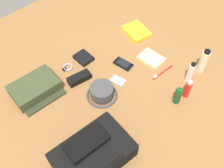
# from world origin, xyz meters

# --- Properties ---
(ground_plane) EXTENTS (2.64, 2.02, 0.02)m
(ground_plane) POSITION_xyz_m (0.00, 0.00, -0.01)
(ground_plane) COLOR olive
(ground_plane) RESTS_ON ground
(backpack) EXTENTS (0.37, 0.26, 0.13)m
(backpack) POSITION_xyz_m (0.35, 0.25, 0.06)
(backpack) COLOR black
(backpack) RESTS_ON ground_plane
(toiletry_pouch) EXTENTS (0.27, 0.22, 0.07)m
(toiletry_pouch) POSITION_xyz_m (0.34, -0.27, 0.03)
(toiletry_pouch) COLOR #384228
(toiletry_pouch) RESTS_ON ground_plane
(bucket_hat) EXTENTS (0.18, 0.18, 0.08)m
(bucket_hat) POSITION_xyz_m (0.08, -0.00, 0.03)
(bucket_hat) COLOR #404040
(bucket_hat) RESTS_ON ground_plane
(lotion_bottle) EXTENTS (0.05, 0.05, 0.17)m
(lotion_bottle) POSITION_xyz_m (-0.49, 0.26, 0.08)
(lotion_bottle) COLOR beige
(lotion_bottle) RESTS_ON ground_plane
(toothpaste_tube) EXTENTS (0.04, 0.04, 0.15)m
(toothpaste_tube) POSITION_xyz_m (-0.37, 0.26, 0.07)
(toothpaste_tube) COLOR white
(toothpaste_tube) RESTS_ON ground_plane
(sunscreen_spray) EXTENTS (0.03, 0.03, 0.13)m
(sunscreen_spray) POSITION_xyz_m (-0.27, 0.32, 0.06)
(sunscreen_spray) COLOR red
(sunscreen_spray) RESTS_ON ground_plane
(shampoo_bottle) EXTENTS (0.04, 0.04, 0.11)m
(shampoo_bottle) POSITION_xyz_m (-0.20, 0.31, 0.05)
(shampoo_bottle) COLOR #19471E
(shampoo_bottle) RESTS_ON ground_plane
(paperback_novel) EXTENTS (0.17, 0.20, 0.03)m
(paperback_novel) POSITION_xyz_m (-0.44, -0.24, 0.01)
(paperback_novel) COLOR yellow
(paperback_novel) RESTS_ON ground_plane
(cell_phone) EXTENTS (0.08, 0.13, 0.01)m
(cell_phone) POSITION_xyz_m (-0.17, -0.09, 0.01)
(cell_phone) COLOR black
(cell_phone) RESTS_ON ground_plane
(media_player) EXTENTS (0.07, 0.09, 0.01)m
(media_player) POSITION_xyz_m (-0.06, -0.01, 0.01)
(media_player) COLOR #B7B7BC
(media_player) RESTS_ON ground_plane
(wristwatch) EXTENTS (0.07, 0.06, 0.01)m
(wristwatch) POSITION_xyz_m (0.10, -0.30, 0.01)
(wristwatch) COLOR #99999E
(wristwatch) RESTS_ON ground_plane
(toothbrush) EXTENTS (0.17, 0.02, 0.02)m
(toothbrush) POSITION_xyz_m (-0.30, 0.12, 0.01)
(toothbrush) COLOR red
(toothbrush) RESTS_ON ground_plane
(wallet) EXTENTS (0.09, 0.11, 0.02)m
(wallet) POSITION_xyz_m (-0.02, -0.29, 0.01)
(wallet) COLOR black
(wallet) RESTS_ON ground_plane
(notepad) EXTENTS (0.12, 0.16, 0.02)m
(notepad) POSITION_xyz_m (-0.34, 0.00, 0.01)
(notepad) COLOR beige
(notepad) RESTS_ON ground_plane
(sunglasses_case) EXTENTS (0.15, 0.08, 0.04)m
(sunglasses_case) POSITION_xyz_m (0.10, -0.17, 0.02)
(sunglasses_case) COLOR black
(sunglasses_case) RESTS_ON ground_plane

